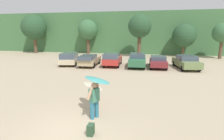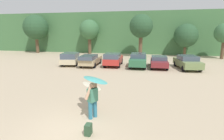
{
  "view_description": "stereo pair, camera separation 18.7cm",
  "coord_description": "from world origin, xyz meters",
  "px_view_note": "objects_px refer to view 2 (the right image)",
  "views": [
    {
      "loc": [
        3.09,
        -6.51,
        4.04
      ],
      "look_at": [
        0.21,
        7.25,
        1.09
      ],
      "focal_mm": 29.41,
      "sensor_mm": 36.0,
      "label": 1
    },
    {
      "loc": [
        3.27,
        -6.47,
        4.04
      ],
      "look_at": [
        0.21,
        7.25,
        1.09
      ],
      "focal_mm": 29.41,
      "sensor_mm": 36.0,
      "label": 2
    }
  ],
  "objects_px": {
    "parked_car_olive_green": "(187,62)",
    "surfboard_cream": "(91,86)",
    "person_adult": "(92,98)",
    "backpack_dropped": "(88,129)",
    "surfboard_teal": "(95,80)",
    "parked_car_champagne": "(71,58)",
    "parked_car_tan": "(90,60)",
    "person_child": "(91,97)",
    "parked_car_red": "(113,59)",
    "parked_car_forest_green": "(138,60)",
    "parked_car_maroon": "(159,61)"
  },
  "relations": [
    {
      "from": "parked_car_olive_green",
      "to": "surfboard_cream",
      "type": "relative_size",
      "value": 2.74
    },
    {
      "from": "parked_car_olive_green",
      "to": "person_adult",
      "type": "bearing_deg",
      "value": 145.25
    },
    {
      "from": "surfboard_cream",
      "to": "backpack_dropped",
      "type": "height_order",
      "value": "surfboard_cream"
    },
    {
      "from": "surfboard_teal",
      "to": "backpack_dropped",
      "type": "xyz_separation_m",
      "value": [
        0.15,
        -1.4,
        -1.67
      ]
    },
    {
      "from": "parked_car_champagne",
      "to": "surfboard_teal",
      "type": "distance_m",
      "value": 15.14
    },
    {
      "from": "parked_car_tan",
      "to": "person_child",
      "type": "bearing_deg",
      "value": -164.17
    },
    {
      "from": "parked_car_red",
      "to": "surfboard_cream",
      "type": "distance_m",
      "value": 12.34
    },
    {
      "from": "backpack_dropped",
      "to": "surfboard_teal",
      "type": "bearing_deg",
      "value": 95.97
    },
    {
      "from": "parked_car_forest_green",
      "to": "parked_car_champagne",
      "type": "bearing_deg",
      "value": 90.83
    },
    {
      "from": "parked_car_olive_green",
      "to": "backpack_dropped",
      "type": "bearing_deg",
      "value": 148.39
    },
    {
      "from": "person_adult",
      "to": "parked_car_maroon",
      "type": "bearing_deg",
      "value": -74.91
    },
    {
      "from": "parked_car_olive_green",
      "to": "backpack_dropped",
      "type": "relative_size",
      "value": 10.47
    },
    {
      "from": "parked_car_champagne",
      "to": "parked_car_forest_green",
      "type": "height_order",
      "value": "parked_car_forest_green"
    },
    {
      "from": "parked_car_red",
      "to": "surfboard_cream",
      "type": "height_order",
      "value": "parked_car_red"
    },
    {
      "from": "person_child",
      "to": "parked_car_tan",
      "type": "bearing_deg",
      "value": -41.47
    },
    {
      "from": "parked_car_champagne",
      "to": "person_adult",
      "type": "distance_m",
      "value": 15.0
    },
    {
      "from": "parked_car_red",
      "to": "parked_car_tan",
      "type": "bearing_deg",
      "value": 97.7
    },
    {
      "from": "parked_car_champagne",
      "to": "parked_car_red",
      "type": "bearing_deg",
      "value": -99.34
    },
    {
      "from": "backpack_dropped",
      "to": "person_adult",
      "type": "bearing_deg",
      "value": 101.37
    },
    {
      "from": "parked_car_champagne",
      "to": "parked_car_olive_green",
      "type": "distance_m",
      "value": 13.62
    },
    {
      "from": "parked_car_forest_green",
      "to": "person_child",
      "type": "relative_size",
      "value": 4.29
    },
    {
      "from": "parked_car_champagne",
      "to": "parked_car_tan",
      "type": "height_order",
      "value": "parked_car_champagne"
    },
    {
      "from": "parked_car_olive_green",
      "to": "person_child",
      "type": "relative_size",
      "value": 4.23
    },
    {
      "from": "parked_car_olive_green",
      "to": "person_adult",
      "type": "relative_size",
      "value": 2.71
    },
    {
      "from": "parked_car_maroon",
      "to": "backpack_dropped",
      "type": "height_order",
      "value": "parked_car_maroon"
    },
    {
      "from": "parked_car_tan",
      "to": "backpack_dropped",
      "type": "height_order",
      "value": "parked_car_tan"
    },
    {
      "from": "parked_car_tan",
      "to": "person_adult",
      "type": "distance_m",
      "value": 13.63
    },
    {
      "from": "parked_car_tan",
      "to": "person_child",
      "type": "relative_size",
      "value": 4.32
    },
    {
      "from": "parked_car_olive_green",
      "to": "person_child",
      "type": "distance_m",
      "value": 14.24
    },
    {
      "from": "parked_car_tan",
      "to": "parked_car_olive_green",
      "type": "height_order",
      "value": "parked_car_olive_green"
    },
    {
      "from": "parked_car_tan",
      "to": "surfboard_teal",
      "type": "distance_m",
      "value": 13.77
    },
    {
      "from": "surfboard_teal",
      "to": "surfboard_cream",
      "type": "bearing_deg",
      "value": -24.33
    },
    {
      "from": "parked_car_champagne",
      "to": "parked_car_maroon",
      "type": "height_order",
      "value": "parked_car_champagne"
    },
    {
      "from": "surfboard_cream",
      "to": "parked_car_tan",
      "type": "bearing_deg",
      "value": -26.13
    },
    {
      "from": "person_adult",
      "to": "surfboard_cream",
      "type": "relative_size",
      "value": 1.01
    },
    {
      "from": "parked_car_forest_green",
      "to": "surfboard_teal",
      "type": "distance_m",
      "value": 13.7
    },
    {
      "from": "parked_car_tan",
      "to": "parked_car_red",
      "type": "relative_size",
      "value": 1.14
    },
    {
      "from": "parked_car_red",
      "to": "parked_car_maroon",
      "type": "relative_size",
      "value": 1.01
    },
    {
      "from": "surfboard_teal",
      "to": "parked_car_champagne",
      "type": "bearing_deg",
      "value": -22.14
    },
    {
      "from": "person_child",
      "to": "parked_car_forest_green",
      "type": "bearing_deg",
      "value": -67.46
    },
    {
      "from": "person_child",
      "to": "parked_car_olive_green",
      "type": "bearing_deg",
      "value": -89.52
    },
    {
      "from": "parked_car_olive_green",
      "to": "backpack_dropped",
      "type": "xyz_separation_m",
      "value": [
        -6.13,
        -14.94,
        -0.55
      ]
    },
    {
      "from": "parked_car_tan",
      "to": "backpack_dropped",
      "type": "distance_m",
      "value": 15.1
    },
    {
      "from": "parked_car_champagne",
      "to": "surfboard_cream",
      "type": "height_order",
      "value": "parked_car_champagne"
    },
    {
      "from": "parked_car_maroon",
      "to": "surfboard_cream",
      "type": "distance_m",
      "value": 13.03
    },
    {
      "from": "person_child",
      "to": "backpack_dropped",
      "type": "bearing_deg",
      "value": 135.13
    },
    {
      "from": "parked_car_red",
      "to": "parked_car_champagne",
      "type": "bearing_deg",
      "value": 89.01
    },
    {
      "from": "parked_car_forest_green",
      "to": "person_child",
      "type": "xyz_separation_m",
      "value": [
        -1.46,
        -12.58,
        -0.2
      ]
    },
    {
      "from": "parked_car_champagne",
      "to": "surfboard_teal",
      "type": "bearing_deg",
      "value": -162.42
    },
    {
      "from": "parked_car_olive_green",
      "to": "parked_car_forest_green",
      "type": "bearing_deg",
      "value": 79.75
    }
  ]
}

